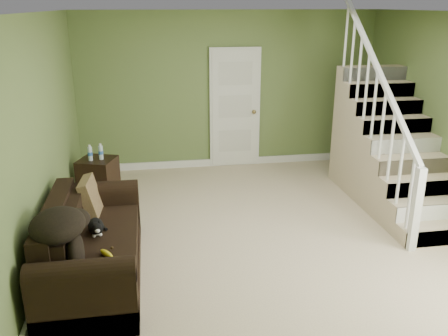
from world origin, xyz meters
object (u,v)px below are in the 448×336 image
object	(u,v)px
side_table	(98,177)
banana	(107,254)
cat	(96,227)
sofa	(90,249)

from	to	relation	value
side_table	banana	world-z (taller)	side_table
cat	sofa	bearing A→B (deg)	-140.53
banana	side_table	bearing A→B (deg)	61.62
sofa	banana	size ratio (longest dim) A/B	10.07
side_table	cat	world-z (taller)	side_table
cat	side_table	bearing A→B (deg)	83.85
sofa	side_table	xyz separation A→B (m)	(-0.11, 2.21, -0.02)
cat	banana	bearing A→B (deg)	-84.99
side_table	sofa	bearing A→B (deg)	-87.26
cat	banana	xyz separation A→B (m)	(0.14, -0.50, -0.05)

